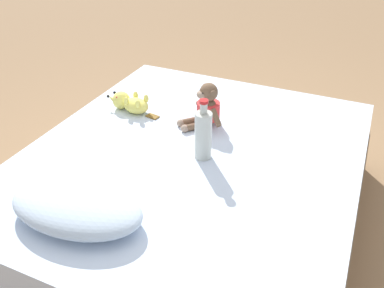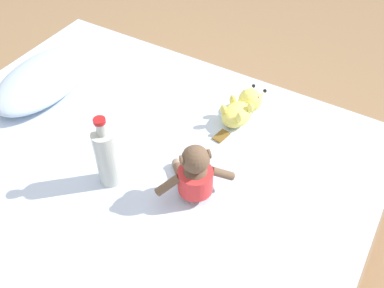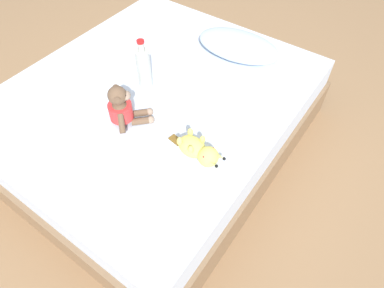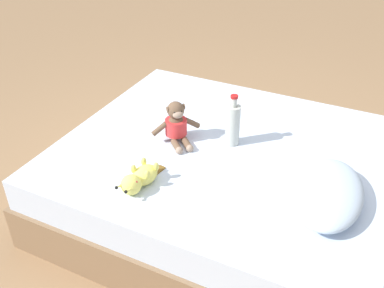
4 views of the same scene
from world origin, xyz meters
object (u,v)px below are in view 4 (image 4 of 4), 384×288
plush_monkey (177,125)px  glass_bottle (233,124)px  plush_yellow_creature (139,179)px  pillow (329,193)px  bed (224,181)px

plush_monkey → glass_bottle: bearing=109.5°
plush_yellow_creature → glass_bottle: 0.62m
pillow → plush_yellow_creature: 0.89m
bed → plush_yellow_creature: plush_yellow_creature is taller
bed → plush_yellow_creature: size_ratio=5.51×
bed → glass_bottle: glass_bottle is taller
plush_yellow_creature → pillow: bearing=108.4°
plush_monkey → bed: bearing=98.8°
pillow → bed: bearing=-110.0°
bed → glass_bottle: size_ratio=6.11×
glass_bottle → plush_yellow_creature: bearing=-25.0°
bed → plush_monkey: (0.04, -0.28, 0.32)m
pillow → plush_monkey: 0.89m
bed → pillow: pillow is taller
pillow → glass_bottle: size_ratio=1.88×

